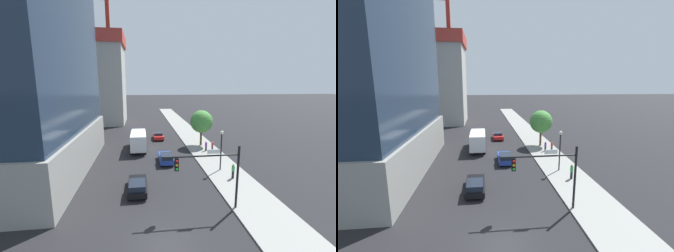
# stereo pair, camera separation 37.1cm
# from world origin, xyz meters

# --- Properties ---
(ground_plane) EXTENTS (400.00, 400.00, 0.00)m
(ground_plane) POSITION_xyz_m (0.00, 0.00, 0.00)
(ground_plane) COLOR black
(sidewalk) EXTENTS (4.96, 120.00, 0.15)m
(sidewalk) POSITION_xyz_m (8.63, 20.00, 0.07)
(sidewalk) COLOR gray
(sidewalk) RESTS_ON ground
(construction_building) EXTENTS (16.35, 13.90, 31.25)m
(construction_building) POSITION_xyz_m (-13.72, 49.53, 13.14)
(construction_building) COLOR #B2AFA8
(construction_building) RESTS_ON ground
(traffic_light_pole) EXTENTS (6.37, 0.48, 5.59)m
(traffic_light_pole) POSITION_xyz_m (4.16, 3.86, 3.93)
(traffic_light_pole) COLOR black
(traffic_light_pole) RESTS_ON sidewalk
(street_lamp) EXTENTS (0.44, 0.44, 5.04)m
(street_lamp) POSITION_xyz_m (8.22, 12.23, 3.51)
(street_lamp) COLOR black
(street_lamp) RESTS_ON sidewalk
(street_tree) EXTENTS (3.89, 3.89, 6.18)m
(street_tree) POSITION_xyz_m (8.79, 23.42, 4.37)
(street_tree) COLOR brown
(street_tree) RESTS_ON sidewalk
(car_red) EXTENTS (1.91, 4.05, 1.33)m
(car_red) POSITION_xyz_m (1.74, 29.20, 0.66)
(car_red) COLOR red
(car_red) RESTS_ON ground
(car_green) EXTENTS (1.75, 4.41, 1.46)m
(car_green) POSITION_xyz_m (-2.09, 33.66, 0.72)
(car_green) COLOR #1E6638
(car_green) RESTS_ON ground
(car_black) EXTENTS (1.91, 4.43, 1.40)m
(car_black) POSITION_xyz_m (-2.09, 7.91, 0.71)
(car_black) COLOR black
(car_black) RESTS_ON ground
(car_blue) EXTENTS (1.86, 4.21, 1.48)m
(car_blue) POSITION_xyz_m (1.74, 15.90, 0.74)
(car_blue) COLOR #233D9E
(car_blue) RESTS_ON ground
(box_truck) EXTENTS (2.42, 7.55, 3.04)m
(box_truck) POSITION_xyz_m (-2.09, 22.49, 1.75)
(box_truck) COLOR silver
(box_truck) RESTS_ON ground
(pedestrian_red_shirt) EXTENTS (0.34, 0.34, 1.57)m
(pedestrian_red_shirt) POSITION_xyz_m (9.71, 19.89, 0.94)
(pedestrian_red_shirt) COLOR #38334C
(pedestrian_red_shirt) RESTS_ON sidewalk
(pedestrian_purple_shirt) EXTENTS (0.34, 0.34, 1.58)m
(pedestrian_purple_shirt) POSITION_xyz_m (8.74, 20.13, 0.95)
(pedestrian_purple_shirt) COLOR black
(pedestrian_purple_shirt) RESTS_ON sidewalk
(pedestrian_green_shirt) EXTENTS (0.34, 0.34, 1.73)m
(pedestrian_green_shirt) POSITION_xyz_m (8.77, 9.63, 1.03)
(pedestrian_green_shirt) COLOR black
(pedestrian_green_shirt) RESTS_ON sidewalk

